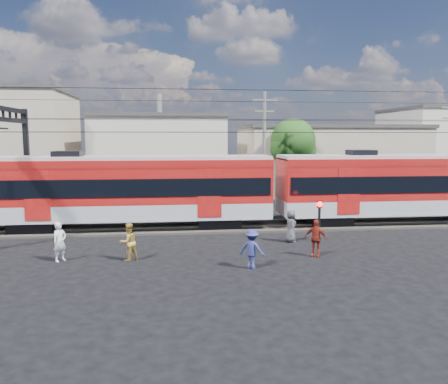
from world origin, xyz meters
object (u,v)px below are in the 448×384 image
Objects in this scene: pedestrian_c at (252,249)px; crossing_signal at (319,213)px; pedestrian_a at (60,242)px; commuter_train at (132,188)px.

crossing_signal is (4.20, 4.31, 0.63)m from pedestrian_c.
pedestrian_a is at bearing -168.90° from crossing_signal.
commuter_train reaches higher than pedestrian_c.
crossing_signal is at bearing -103.41° from pedestrian_c.
commuter_train is 9.87m from pedestrian_c.
pedestrian_a is at bearing 17.12° from pedestrian_c.
pedestrian_a reaches higher than pedestrian_c.
commuter_train is 6.78m from pedestrian_a.
pedestrian_a is (-2.44, -6.13, -1.56)m from commuter_train.
commuter_train reaches higher than pedestrian_a.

